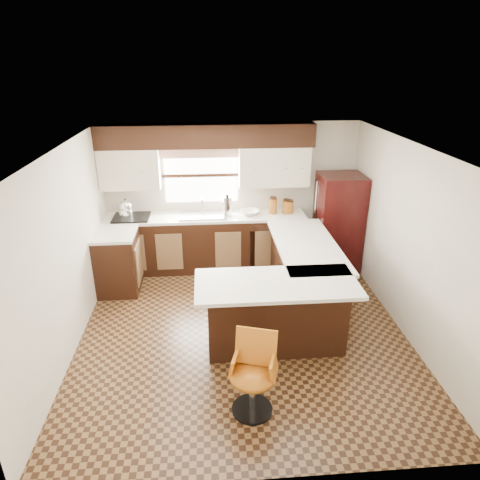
{
  "coord_description": "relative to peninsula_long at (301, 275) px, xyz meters",
  "views": [
    {
      "loc": [
        -0.42,
        -4.74,
        3.34
      ],
      "look_at": [
        0.0,
        0.45,
        1.11
      ],
      "focal_mm": 32.0,
      "sensor_mm": 36.0,
      "label": 1
    }
  ],
  "objects": [
    {
      "name": "floor",
      "position": [
        -0.9,
        -0.62,
        -0.45
      ],
      "size": [
        4.4,
        4.4,
        0.0
      ],
      "primitive_type": "plane",
      "color": "#49301A",
      "rests_on": "ground"
    },
    {
      "name": "ceiling",
      "position": [
        -0.9,
        -0.62,
        1.95
      ],
      "size": [
        4.4,
        4.4,
        0.0
      ],
      "primitive_type": "plane",
      "rotation": [
        3.14,
        0.0,
        0.0
      ],
      "color": "silver",
      "rests_on": "wall_back"
    },
    {
      "name": "wall_back",
      "position": [
        -0.9,
        1.58,
        0.75
      ],
      "size": [
        4.4,
        0.0,
        4.4
      ],
      "primitive_type": "plane",
      "rotation": [
        1.57,
        0.0,
        0.0
      ],
      "color": "beige",
      "rests_on": "floor"
    },
    {
      "name": "wall_front",
      "position": [
        -0.9,
        -2.83,
        0.75
      ],
      "size": [
        4.4,
        0.0,
        4.4
      ],
      "primitive_type": "plane",
      "rotation": [
        -1.57,
        0.0,
        0.0
      ],
      "color": "beige",
      "rests_on": "floor"
    },
    {
      "name": "wall_left",
      "position": [
        -3.0,
        -0.62,
        0.75
      ],
      "size": [
        0.0,
        4.4,
        4.4
      ],
      "primitive_type": "plane",
      "rotation": [
        1.57,
        0.0,
        1.57
      ],
      "color": "beige",
      "rests_on": "floor"
    },
    {
      "name": "wall_right",
      "position": [
        1.2,
        -0.62,
        0.75
      ],
      "size": [
        0.0,
        4.4,
        4.4
      ],
      "primitive_type": "plane",
      "rotation": [
        1.57,
        0.0,
        -1.57
      ],
      "color": "beige",
      "rests_on": "floor"
    },
    {
      "name": "base_cab_back",
      "position": [
        -1.35,
        1.28,
        0.0
      ],
      "size": [
        3.3,
        0.6,
        0.9
      ],
      "primitive_type": "cube",
      "color": "black",
      "rests_on": "floor"
    },
    {
      "name": "base_cab_left",
      "position": [
        -2.7,
        0.62,
        0.0
      ],
      "size": [
        0.6,
        0.7,
        0.9
      ],
      "primitive_type": "cube",
      "color": "black",
      "rests_on": "floor"
    },
    {
      "name": "counter_back",
      "position": [
        -1.35,
        1.28,
        0.47
      ],
      "size": [
        3.3,
        0.6,
        0.04
      ],
      "primitive_type": "cube",
      "color": "silver",
      "rests_on": "base_cab_back"
    },
    {
      "name": "counter_left",
      "position": [
        -2.7,
        0.62,
        0.47
      ],
      "size": [
        0.6,
        0.7,
        0.04
      ],
      "primitive_type": "cube",
      "color": "silver",
      "rests_on": "base_cab_left"
    },
    {
      "name": "soffit",
      "position": [
        -1.3,
        1.4,
        1.77
      ],
      "size": [
        3.4,
        0.35,
        0.36
      ],
      "primitive_type": "cube",
      "color": "black",
      "rests_on": "wall_back"
    },
    {
      "name": "upper_cab_left",
      "position": [
        -2.52,
        1.4,
        1.27
      ],
      "size": [
        0.94,
        0.35,
        0.64
      ],
      "primitive_type": "cube",
      "color": "beige",
      "rests_on": "wall_back"
    },
    {
      "name": "upper_cab_right",
      "position": [
        -0.22,
        1.4,
        1.27
      ],
      "size": [
        1.14,
        0.35,
        0.64
      ],
      "primitive_type": "cube",
      "color": "beige",
      "rests_on": "wall_back"
    },
    {
      "name": "window_pane",
      "position": [
        -1.4,
        1.56,
        1.1
      ],
      "size": [
        1.2,
        0.02,
        0.9
      ],
      "primitive_type": "cube",
      "color": "white",
      "rests_on": "wall_back"
    },
    {
      "name": "valance",
      "position": [
        -1.4,
        1.52,
        1.49
      ],
      "size": [
        1.3,
        0.06,
        0.18
      ],
      "primitive_type": "cube",
      "color": "#D19B93",
      "rests_on": "wall_back"
    },
    {
      "name": "sink",
      "position": [
        -1.4,
        1.25,
        0.51
      ],
      "size": [
        0.75,
        0.45,
        0.03
      ],
      "primitive_type": "cube",
      "color": "#B2B2B7",
      "rests_on": "counter_back"
    },
    {
      "name": "dishwasher",
      "position": [
        -0.35,
        0.99,
        -0.02
      ],
      "size": [
        0.58,
        0.03,
        0.78
      ],
      "primitive_type": "cube",
      "color": "black",
      "rests_on": "floor"
    },
    {
      "name": "cooktop",
      "position": [
        -2.55,
        1.25,
        0.51
      ],
      "size": [
        0.58,
        0.5,
        0.02
      ],
      "primitive_type": "cube",
      "color": "black",
      "rests_on": "counter_back"
    },
    {
      "name": "peninsula_long",
      "position": [
        0.0,
        0.0,
        0.0
      ],
      "size": [
        0.6,
        1.95,
        0.9
      ],
      "primitive_type": "cube",
      "color": "black",
      "rests_on": "floor"
    },
    {
      "name": "peninsula_return",
      "position": [
        -0.53,
        -0.97,
        0.0
      ],
      "size": [
        1.65,
        0.6,
        0.9
      ],
      "primitive_type": "cube",
      "color": "black",
      "rests_on": "floor"
    },
    {
      "name": "counter_pen_long",
      "position": [
        0.05,
        0.0,
        0.47
      ],
      "size": [
        0.84,
        1.95,
        0.04
      ],
      "primitive_type": "cube",
      "color": "silver",
      "rests_on": "peninsula_long"
    },
    {
      "name": "counter_pen_return",
      "position": [
        -0.55,
        -1.06,
        0.47
      ],
      "size": [
        1.89,
        0.84,
        0.04
      ],
      "primitive_type": "cube",
      "color": "silver",
      "rests_on": "peninsula_return"
    },
    {
      "name": "refrigerator",
      "position": [
        0.83,
        1.09,
        0.37
      ],
      "size": [
        0.7,
        0.67,
        1.63
      ],
      "primitive_type": "cube",
      "color": "black",
      "rests_on": "floor"
    },
    {
      "name": "bar_chair",
      "position": [
        -0.92,
        -2.04,
        -0.02
      ],
      "size": [
        0.57,
        0.57,
        0.86
      ],
      "primitive_type": null,
      "rotation": [
        0.0,
        0.0,
        -0.29
      ],
      "color": "#B55E13",
      "rests_on": "floor"
    },
    {
      "name": "kettle",
      "position": [
        -2.62,
        1.26,
        0.67
      ],
      "size": [
        0.22,
        0.22,
        0.3
      ],
      "primitive_type": null,
      "color": "silver",
      "rests_on": "cooktop"
    },
    {
      "name": "percolator",
      "position": [
        -0.99,
        1.28,
        0.65
      ],
      "size": [
        0.15,
        0.15,
        0.31
      ],
      "primitive_type": "cylinder",
      "color": "silver",
      "rests_on": "counter_back"
    },
    {
      "name": "mixing_bowl",
      "position": [
        -0.62,
        1.28,
        0.53
      ],
      "size": [
        0.36,
        0.36,
        0.07
      ],
      "primitive_type": "imported",
      "rotation": [
        0.0,
        0.0,
        0.25
      ],
      "color": "white",
      "rests_on": "counter_back"
    },
    {
      "name": "canister_large",
      "position": [
        -0.23,
        1.3,
        0.62
      ],
      "size": [
        0.13,
        0.13,
        0.25
      ],
      "primitive_type": "cylinder",
      "color": "#8F5016",
      "rests_on": "counter_back"
    },
    {
      "name": "canister_med",
      "position": [
        -0.01,
        1.3,
        0.6
      ],
      "size": [
        0.13,
        0.13,
        0.21
      ],
      "primitive_type": "cylinder",
      "color": "#8F5016",
      "rests_on": "counter_back"
    },
    {
      "name": "canister_small",
      "position": [
        0.05,
        1.3,
        0.59
      ],
      "size": [
        0.12,
        0.12,
        0.2
      ],
      "primitive_type": "cylinder",
      "color": "#8F5016",
      "rests_on": "counter_back"
    }
  ]
}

